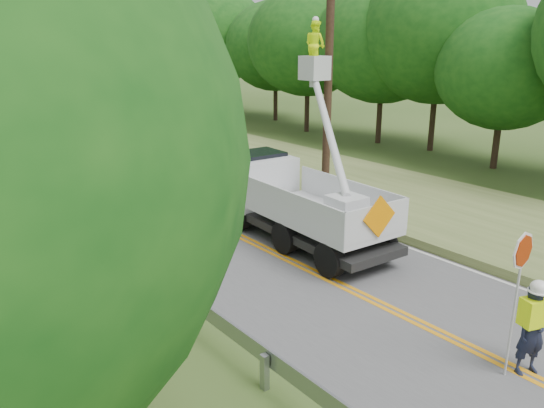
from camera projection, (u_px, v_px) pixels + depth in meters
ground at (447, 337)px, 11.31m from camera, size 140.00×140.00×0.00m
road at (151, 194)px, 21.82m from camera, size 7.20×96.00×0.03m
guardrail at (41, 193)px, 19.97m from camera, size 0.18×48.00×0.77m
utility_poles at (212, 56)px, 25.49m from camera, size 1.60×43.30×10.00m
tall_grass_verge at (285, 166)px, 25.98m from camera, size 7.00×96.00×0.30m
treeline_right at (272, 37)px, 38.10m from camera, size 10.63×54.80×11.38m
flagger at (533, 324)px, 9.80m from camera, size 1.13×0.61×2.85m
bucket_truck at (285, 185)px, 17.25m from camera, size 4.80×6.90×6.66m
suv_silver at (87, 165)px, 23.31m from camera, size 2.82×5.72×1.56m
suv_darkgrey at (11, 134)px, 30.61m from camera, size 3.48×6.01×1.64m
yard_sign at (363, 193)px, 20.23m from camera, size 0.45×0.19×0.68m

